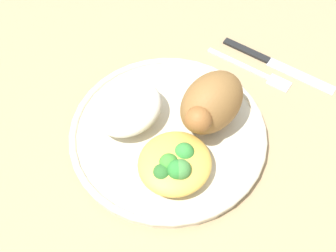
{
  "coord_description": "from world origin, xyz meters",
  "views": [
    {
      "loc": [
        0.24,
        0.22,
        0.52
      ],
      "look_at": [
        0.0,
        0.0,
        0.03
      ],
      "focal_mm": 46.65,
      "sensor_mm": 36.0,
      "label": 1
    }
  ],
  "objects": [
    {
      "name": "ground_plane",
      "position": [
        0.0,
        0.0,
        0.0
      ],
      "size": [
        2.0,
        2.0,
        0.0
      ],
      "primitive_type": "plane",
      "color": "#A2845D"
    },
    {
      "name": "plate",
      "position": [
        0.0,
        0.0,
        0.01
      ],
      "size": [
        0.27,
        0.27,
        0.02
      ],
      "color": "beige",
      "rests_on": "ground_plane"
    },
    {
      "name": "roasted_chicken",
      "position": [
        -0.05,
        0.03,
        0.06
      ],
      "size": [
        0.11,
        0.07,
        0.08
      ],
      "color": "olive",
      "rests_on": "plate"
    },
    {
      "name": "rice_pile",
      "position": [
        0.02,
        -0.06,
        0.04
      ],
      "size": [
        0.1,
        0.09,
        0.05
      ],
      "primitive_type": "ellipsoid",
      "color": "white",
      "rests_on": "plate"
    },
    {
      "name": "mac_cheese_with_broccoli",
      "position": [
        0.04,
        0.05,
        0.04
      ],
      "size": [
        0.1,
        0.09,
        0.04
      ],
      "color": "gold",
      "rests_on": "plate"
    },
    {
      "name": "fork",
      "position": [
        -0.18,
        0.02,
        0.0
      ],
      "size": [
        0.04,
        0.14,
        0.01
      ],
      "color": "silver",
      "rests_on": "ground_plane"
    },
    {
      "name": "knife",
      "position": [
        -0.21,
        0.02,
        0.0
      ],
      "size": [
        0.04,
        0.19,
        0.01
      ],
      "color": "black",
      "rests_on": "ground_plane"
    }
  ]
}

